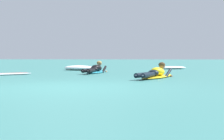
% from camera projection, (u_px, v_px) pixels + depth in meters
% --- Properties ---
extents(ground_plane, '(120.00, 120.00, 0.00)m').
position_uv_depth(ground_plane, '(112.00, 70.00, 17.15)').
color(ground_plane, '#387A75').
extents(surfer_near, '(1.40, 2.64, 0.54)m').
position_uv_depth(surfer_near, '(156.00, 74.00, 10.37)').
color(surfer_near, yellow).
rests_on(surfer_near, ground).
extents(surfer_far, '(0.78, 2.57, 0.54)m').
position_uv_depth(surfer_far, '(95.00, 70.00, 13.51)').
color(surfer_far, '#2DB2D1').
rests_on(surfer_far, ground).
extents(drifting_surfboard, '(1.77, 1.75, 0.16)m').
position_uv_depth(drifting_surfboard, '(5.00, 74.00, 12.06)').
color(drifting_surfboard, silver).
rests_on(drifting_surfboard, ground).
extents(whitewater_mid_left, '(1.72, 1.29, 0.15)m').
position_uv_depth(whitewater_mid_left, '(173.00, 68.00, 17.89)').
color(whitewater_mid_left, white).
rests_on(whitewater_mid_left, ground).
extents(whitewater_back, '(1.78, 1.28, 0.24)m').
position_uv_depth(whitewater_back, '(79.00, 68.00, 16.24)').
color(whitewater_back, white).
rests_on(whitewater_back, ground).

